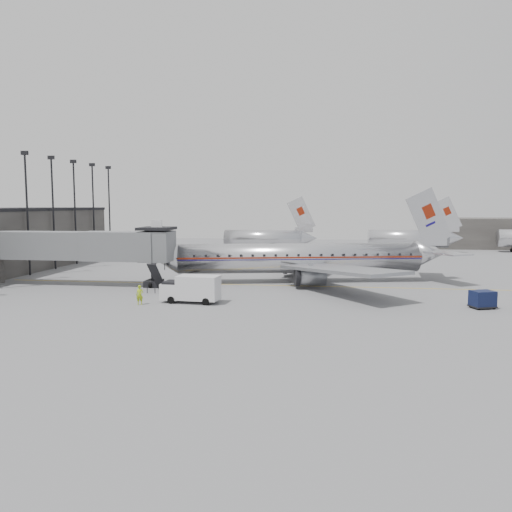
{
  "coord_description": "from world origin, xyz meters",
  "views": [
    {
      "loc": [
        8.47,
        -47.31,
        8.7
      ],
      "look_at": [
        1.46,
        5.82,
        3.2
      ],
      "focal_mm": 35.0,
      "sensor_mm": 36.0,
      "label": 1
    }
  ],
  "objects": [
    {
      "name": "airliner",
      "position": [
        6.66,
        9.07,
        2.71
      ],
      "size": [
        33.64,
        30.86,
        10.76
      ],
      "rotation": [
        0.0,
        0.0,
        0.21
      ],
      "color": "silver",
      "rests_on": "ground"
    },
    {
      "name": "ramp_worker",
      "position": [
        -7.25,
        -6.0,
        0.86
      ],
      "size": [
        0.65,
        0.45,
        1.72
      ],
      "primitive_type": "imported",
      "rotation": [
        0.0,
        0.0,
        0.07
      ],
      "color": "#99BA15",
      "rests_on": "ground"
    },
    {
      "name": "ground",
      "position": [
        0.0,
        0.0,
        0.0
      ],
      "size": [
        160.0,
        160.0,
        0.0
      ],
      "primitive_type": "plane",
      "color": "slate",
      "rests_on": "ground"
    },
    {
      "name": "hangar",
      "position": [
        45.0,
        60.0,
        3.0
      ],
      "size": [
        30.0,
        12.0,
        6.0
      ],
      "primitive_type": "cube",
      "color": "#383533",
      "rests_on": "ground"
    },
    {
      "name": "distant_aircraft_near",
      "position": [
        -1.79,
        42.0,
        2.73
      ],
      "size": [
        16.39,
        3.2,
        10.26
      ],
      "color": "silver",
      "rests_on": "ground"
    },
    {
      "name": "jet_bridge",
      "position": [
        -16.66,
        3.67,
        4.18
      ],
      "size": [
        21.0,
        6.2,
        7.1
      ],
      "color": "slate",
      "rests_on": "ground"
    },
    {
      "name": "apron_line",
      "position": [
        3.0,
        6.0,
        0.01
      ],
      "size": [
        60.0,
        0.15,
        0.01
      ],
      "primitive_type": "cube",
      "rotation": [
        0.0,
        0.0,
        1.57
      ],
      "color": "gold",
      "rests_on": "ground"
    },
    {
      "name": "service_van",
      "position": [
        -3.02,
        -4.47,
        1.28
      ],
      "size": [
        5.35,
        2.49,
        2.44
      ],
      "rotation": [
        0.0,
        0.0,
        -0.1
      ],
      "color": "silver",
      "rests_on": "ground"
    },
    {
      "name": "baggage_cart_navy",
      "position": [
        22.0,
        -3.76,
        0.8
      ],
      "size": [
        2.28,
        2.0,
        1.5
      ],
      "rotation": [
        0.0,
        0.0,
        0.33
      ],
      "color": "#0D1434",
      "rests_on": "ground"
    },
    {
      "name": "distant_aircraft_mid",
      "position": [
        24.21,
        46.0,
        2.73
      ],
      "size": [
        16.39,
        3.2,
        10.26
      ],
      "color": "silver",
      "rests_on": "ground"
    },
    {
      "name": "floodlight_masts",
      "position": [
        -27.5,
        13.0,
        8.36
      ],
      "size": [
        0.9,
        42.25,
        15.25
      ],
      "color": "black",
      "rests_on": "ground"
    }
  ]
}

